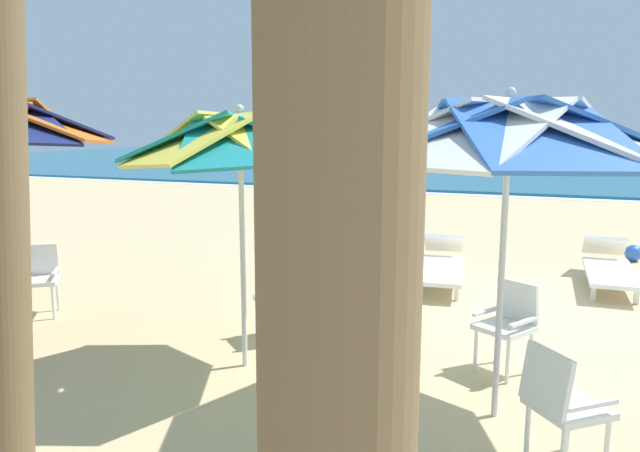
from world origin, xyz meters
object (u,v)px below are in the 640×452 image
Objects in this scene: plastic_chair_3 at (285,294)px; sun_lounger_3 at (314,247)px; beach_ball at (633,253)px; plastic_chair_2 at (382,347)px; sun_lounger_2 at (441,265)px; plastic_chair_1 at (509,320)px; beach_umbrella_1 at (240,141)px; plastic_chair_5 at (39,275)px; plastic_chair_0 at (561,401)px; beach_umbrella_0 at (509,134)px; sun_lounger_1 at (609,267)px.

sun_lounger_3 is at bearing 106.38° from plastic_chair_3.
beach_ball is (5.04, 2.15, -0.14)m from sun_lounger_3.
beach_ball is at bearing 53.82° from plastic_chair_3.
sun_lounger_2 is (-0.19, 4.03, -0.22)m from plastic_chair_2.
beach_umbrella_1 is (-2.38, -0.78, 1.66)m from plastic_chair_1.
plastic_chair_5 is 3.04× the size of beach_ball.
plastic_chair_0 is 7.31m from beach_ball.
plastic_chair_3 is 3.04× the size of beach_ball.
plastic_chair_0 is at bearing -20.93° from plastic_chair_2.
sun_lounger_3 is (-3.29, 4.40, -1.96)m from beach_umbrella_0.
plastic_chair_0 and plastic_chair_2 have the same top height.
plastic_chair_1 is 0.39× the size of sun_lounger_2.
plastic_chair_2 is 1.00× the size of plastic_chair_5.
beach_umbrella_0 is at bearing 7.15° from plastic_chair_2.
beach_umbrella_0 is at bearing -104.57° from sun_lounger_1.
plastic_chair_1 is at bearing -45.96° from sun_lounger_3.
beach_umbrella_0 is 1.05× the size of beach_umbrella_1.
beach_umbrella_1 is 1.13× the size of sun_lounger_3.
sun_lounger_1 is (6.65, 3.93, -0.22)m from plastic_chair_5.
plastic_chair_0 is 1.46m from plastic_chair_2.
plastic_chair_2 is at bearing -172.85° from beach_umbrella_0.
beach_umbrella_0 reaches higher than plastic_chair_1.
plastic_chair_1 is 3.17m from sun_lounger_2.
plastic_chair_1 is at bearing 2.86° from plastic_chair_5.
sun_lounger_2 is at bearing -137.18° from beach_ball.
plastic_chair_5 reaches higher than sun_lounger_2.
plastic_chair_5 is at bearing -120.11° from sun_lounger_3.
beach_umbrella_1 is 1.16× the size of sun_lounger_1.
plastic_chair_2 is 7.18m from beach_ball.
beach_umbrella_0 is 3.03× the size of plastic_chair_1.
beach_ball is (1.29, 7.19, -0.35)m from plastic_chair_0.
sun_lounger_2 is (-2.30, -0.70, 0.00)m from sun_lounger_1.
plastic_chair_2 is at bearing -130.96° from plastic_chair_1.
plastic_chair_1 is 0.39× the size of sun_lounger_3.
plastic_chair_3 is 3.53m from sun_lounger_3.
plastic_chair_3 and plastic_chair_5 have the same top height.
plastic_chair_0 is 3.22m from plastic_chair_3.
beach_umbrella_0 is at bearing -91.73° from plastic_chair_1.
plastic_chair_1 is 3.01m from beach_umbrella_1.
plastic_chair_3 is 1.00× the size of plastic_chair_5.
plastic_chair_3 is at bearing 149.08° from plastic_chair_0.
plastic_chair_0 reaches higher than sun_lounger_3.
plastic_chair_0 is at bearing -16.15° from beach_umbrella_1.
plastic_chair_3 is at bearing 156.15° from beach_umbrella_0.
beach_ball is at bearing 72.92° from plastic_chair_1.
sun_lounger_3 is (-0.95, 4.22, -1.88)m from beach_umbrella_1.
beach_umbrella_0 is at bearing -23.85° from plastic_chair_3.
sun_lounger_1 is (0.74, 5.25, -0.22)m from plastic_chair_0.
plastic_chair_2 is at bearing -11.41° from beach_umbrella_1.
plastic_chair_0 and plastic_chair_3 have the same top height.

